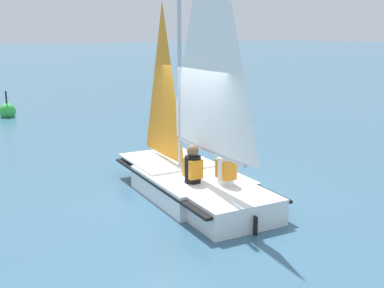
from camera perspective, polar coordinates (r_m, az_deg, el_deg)
ground_plane at (r=9.53m, az=0.00°, el=-6.20°), size 260.00×260.00×0.00m
sailboat_main at (r=9.25m, az=0.17°, el=-1.89°), size 4.26×2.06×5.56m
sailor_helm at (r=8.83m, az=0.08°, el=-3.54°), size 0.36×0.33×1.16m
sailor_crew at (r=8.78m, az=4.03°, el=-3.60°), size 0.36×0.33×1.16m
buoy_marker at (r=19.60m, az=-21.04°, el=3.66°), size 0.62×0.62×1.08m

